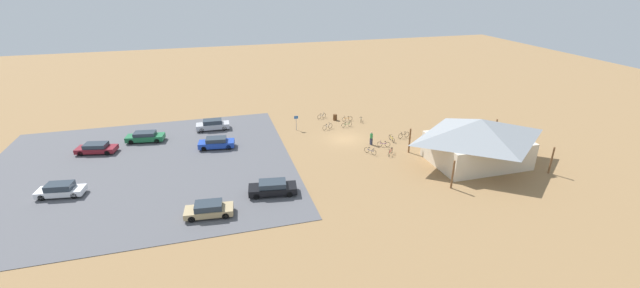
{
  "coord_description": "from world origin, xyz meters",
  "views": [
    {
      "loc": [
        16.95,
        47.36,
        20.71
      ],
      "look_at": [
        4.44,
        3.39,
        1.2
      ],
      "focal_mm": 22.68,
      "sensor_mm": 36.0,
      "label": 1
    }
  ],
  "objects_px": {
    "bicycle_green_yard_right": "(347,125)",
    "car_white_end_stall": "(60,190)",
    "bicycle_blue_near_porch": "(433,132)",
    "car_green_near_entry": "(145,137)",
    "car_tan_front_row": "(209,209)",
    "bicycle_red_yard_left": "(391,152)",
    "bicycle_black_mid_cluster": "(404,135)",
    "bicycle_purple_near_sign": "(384,144)",
    "bicycle_blue_edge_south": "(370,151)",
    "bike_pavilion": "(479,138)",
    "lot_sign": "(296,121)",
    "car_blue_far_end": "(216,143)",
    "bicycle_yellow_yard_center": "(392,139)",
    "car_maroon_inner_stall": "(96,148)",
    "bicycle_silver_back_row": "(322,116)",
    "bicycle_white_front_row": "(327,127)",
    "bicycle_teal_lone_west": "(361,119)",
    "car_black_aisle_side": "(273,188)",
    "visitor_at_bikes": "(371,138)",
    "trash_bin": "(335,117)",
    "bicycle_orange_edge_north": "(347,119)",
    "car_silver_mid_lot": "(213,125)"
  },
  "relations": [
    {
      "from": "visitor_at_bikes",
      "to": "bicycle_silver_back_row",
      "type": "bearing_deg",
      "value": -74.01
    },
    {
      "from": "lot_sign",
      "to": "car_green_near_entry",
      "type": "xyz_separation_m",
      "value": [
        20.12,
        -1.23,
        -0.69
      ]
    },
    {
      "from": "bicycle_yellow_yard_center",
      "to": "car_green_near_entry",
      "type": "distance_m",
      "value": 32.58
    },
    {
      "from": "bike_pavilion",
      "to": "visitor_at_bikes",
      "type": "bearing_deg",
      "value": -40.24
    },
    {
      "from": "trash_bin",
      "to": "bicycle_green_yard_right",
      "type": "xyz_separation_m",
      "value": [
        -0.73,
        3.25,
        -0.1
      ]
    },
    {
      "from": "bicycle_purple_near_sign",
      "to": "bicycle_black_mid_cluster",
      "type": "xyz_separation_m",
      "value": [
        -3.87,
        -2.05,
        0.03
      ]
    },
    {
      "from": "bicycle_black_mid_cluster",
      "to": "trash_bin",
      "type": "bearing_deg",
      "value": -54.08
    },
    {
      "from": "bicycle_red_yard_left",
      "to": "car_white_end_stall",
      "type": "bearing_deg",
      "value": 0.27
    },
    {
      "from": "bicycle_blue_edge_south",
      "to": "bicycle_purple_near_sign",
      "type": "distance_m",
      "value": 2.96
    },
    {
      "from": "car_tan_front_row",
      "to": "bicycle_orange_edge_north",
      "type": "bearing_deg",
      "value": -134.82
    },
    {
      "from": "bike_pavilion",
      "to": "car_maroon_inner_stall",
      "type": "xyz_separation_m",
      "value": [
        43.48,
        -15.04,
        -2.34
      ]
    },
    {
      "from": "bicycle_silver_back_row",
      "to": "car_black_aisle_side",
      "type": "height_order",
      "value": "car_black_aisle_side"
    },
    {
      "from": "car_tan_front_row",
      "to": "car_white_end_stall",
      "type": "bearing_deg",
      "value": -28.74
    },
    {
      "from": "bicycle_blue_edge_south",
      "to": "bicycle_white_front_row",
      "type": "xyz_separation_m",
      "value": [
        2.62,
        -9.56,
        0.02
      ]
    },
    {
      "from": "car_black_aisle_side",
      "to": "car_green_near_entry",
      "type": "bearing_deg",
      "value": -52.81
    },
    {
      "from": "bicycle_red_yard_left",
      "to": "bicycle_black_mid_cluster",
      "type": "bearing_deg",
      "value": -131.79
    },
    {
      "from": "bicycle_blue_near_porch",
      "to": "car_green_near_entry",
      "type": "bearing_deg",
      "value": -12.24
    },
    {
      "from": "bicycle_blue_edge_south",
      "to": "car_blue_far_end",
      "type": "distance_m",
      "value": 19.43
    },
    {
      "from": "bicycle_blue_edge_south",
      "to": "car_silver_mid_lot",
      "type": "relative_size",
      "value": 0.32
    },
    {
      "from": "bicycle_blue_edge_south",
      "to": "bicycle_green_yard_right",
      "type": "xyz_separation_m",
      "value": [
        -0.34,
        -9.71,
        -0.03
      ]
    },
    {
      "from": "bicycle_white_front_row",
      "to": "car_black_aisle_side",
      "type": "bearing_deg",
      "value": 56.51
    },
    {
      "from": "bicycle_teal_lone_west",
      "to": "bicycle_red_yard_left",
      "type": "distance_m",
      "value": 12.19
    },
    {
      "from": "car_white_end_stall",
      "to": "bicycle_orange_edge_north",
      "type": "bearing_deg",
      "value": -159.35
    },
    {
      "from": "bicycle_red_yard_left",
      "to": "bike_pavilion",
      "type": "bearing_deg",
      "value": 151.56
    },
    {
      "from": "lot_sign",
      "to": "bicycle_blue_near_porch",
      "type": "xyz_separation_m",
      "value": [
        -17.76,
        6.99,
        -1.04
      ]
    },
    {
      "from": "bicycle_red_yard_left",
      "to": "car_green_near_entry",
      "type": "height_order",
      "value": "car_green_near_entry"
    },
    {
      "from": "bicycle_orange_edge_north",
      "to": "car_black_aisle_side",
      "type": "distance_m",
      "value": 23.59
    },
    {
      "from": "bicycle_red_yard_left",
      "to": "trash_bin",
      "type": "bearing_deg",
      "value": -78.96
    },
    {
      "from": "bicycle_white_front_row",
      "to": "car_white_end_stall",
      "type": "height_order",
      "value": "car_white_end_stall"
    },
    {
      "from": "bicycle_white_front_row",
      "to": "car_tan_front_row",
      "type": "bearing_deg",
      "value": 47.37
    },
    {
      "from": "car_green_near_entry",
      "to": "bicycle_blue_edge_south",
      "type": "bearing_deg",
      "value": 156.59
    },
    {
      "from": "bicycle_yellow_yard_center",
      "to": "car_maroon_inner_stall",
      "type": "distance_m",
      "value": 37.36
    },
    {
      "from": "trash_bin",
      "to": "car_black_aisle_side",
      "type": "relative_size",
      "value": 0.18
    },
    {
      "from": "bike_pavilion",
      "to": "bicycle_blue_edge_south",
      "type": "height_order",
      "value": "bike_pavilion"
    },
    {
      "from": "bicycle_red_yard_left",
      "to": "bicycle_blue_near_porch",
      "type": "relative_size",
      "value": 0.82
    },
    {
      "from": "car_white_end_stall",
      "to": "bicycle_white_front_row",
      "type": "bearing_deg",
      "value": -161.11
    },
    {
      "from": "bicycle_green_yard_right",
      "to": "car_white_end_stall",
      "type": "bearing_deg",
      "value": 17.58
    },
    {
      "from": "bicycle_yellow_yard_center",
      "to": "bicycle_blue_near_porch",
      "type": "distance_m",
      "value": 6.5
    },
    {
      "from": "bicycle_blue_edge_south",
      "to": "bicycle_silver_back_row",
      "type": "xyz_separation_m",
      "value": [
        2.11,
        -14.3,
        -0.01
      ]
    },
    {
      "from": "bike_pavilion",
      "to": "bicycle_orange_edge_north",
      "type": "distance_m",
      "value": 20.37
    },
    {
      "from": "bicycle_green_yard_right",
      "to": "car_blue_far_end",
      "type": "bearing_deg",
      "value": 8.45
    },
    {
      "from": "bicycle_blue_edge_south",
      "to": "bicycle_purple_near_sign",
      "type": "bearing_deg",
      "value": -147.54
    },
    {
      "from": "bike_pavilion",
      "to": "bicycle_teal_lone_west",
      "type": "height_order",
      "value": "bike_pavilion"
    },
    {
      "from": "bicycle_teal_lone_west",
      "to": "bicycle_red_yard_left",
      "type": "xyz_separation_m",
      "value": [
        0.84,
        12.16,
        0.04
      ]
    },
    {
      "from": "bicycle_purple_near_sign",
      "to": "car_blue_far_end",
      "type": "distance_m",
      "value": 21.33
    },
    {
      "from": "bicycle_teal_lone_west",
      "to": "bicycle_green_yard_right",
      "type": "xyz_separation_m",
      "value": [
        2.82,
        1.55,
        0.0
      ]
    },
    {
      "from": "car_blue_far_end",
      "to": "car_tan_front_row",
      "type": "distance_m",
      "value": 15.84
    },
    {
      "from": "bicycle_blue_near_porch",
      "to": "car_green_near_entry",
      "type": "relative_size",
      "value": 0.34
    },
    {
      "from": "bicycle_black_mid_cluster",
      "to": "bicycle_purple_near_sign",
      "type": "bearing_deg",
      "value": 27.93
    },
    {
      "from": "bike_pavilion",
      "to": "lot_sign",
      "type": "relative_size",
      "value": 5.8
    }
  ]
}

